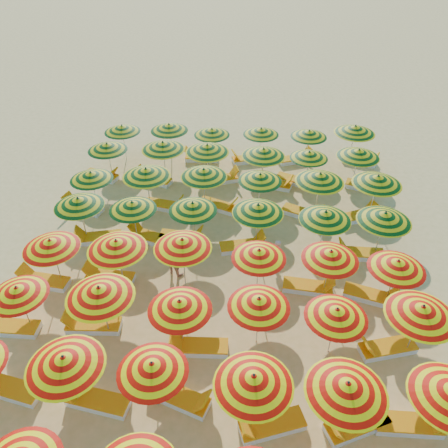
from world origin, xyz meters
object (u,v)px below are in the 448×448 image
at_px(umbrella_10, 347,388).
at_px(umbrella_25, 133,206).
at_px(umbrella_36, 107,147).
at_px(lounger_38, 360,161).
at_px(umbrella_28, 325,216).
at_px(lounger_25, 165,205).
at_px(umbrella_37, 163,146).
at_px(lounger_27, 303,213).
at_px(umbrella_45, 261,131).
at_px(lounger_13, 198,347).
at_px(lounger_8, 270,425).
at_px(lounger_23, 360,254).
at_px(umbrella_27, 258,209).
at_px(beachgoer_b, 174,256).
at_px(umbrella_17, 422,311).
at_px(lounger_33, 295,180).
at_px(umbrella_33, 260,177).
at_px(umbrella_38, 207,148).
at_px(umbrella_31, 146,172).
at_px(lounger_14, 386,348).
at_px(umbrella_42, 122,129).
at_px(umbrella_23, 397,265).
at_px(umbrella_43, 169,127).
at_px(umbrella_29, 385,217).
at_px(umbrella_22, 331,255).
at_px(umbrella_7, 64,362).
at_px(umbrella_16, 337,313).
at_px(lounger_12, 92,325).
at_px(umbrella_26, 193,206).
at_px(lounger_5, 10,388).
at_px(lounger_20, 150,237).
at_px(umbrella_35, 378,180).
at_px(lounger_21, 182,237).
at_px(lounger_34, 365,186).
at_px(umbrella_14, 180,305).
at_px(lounger_22, 243,246).
at_px(umbrella_19, 117,245).
at_px(lounger_7, 181,398).
at_px(lounger_32, 274,184).
at_px(lounger_28, 358,216).
at_px(umbrella_32, 204,173).
at_px(lounger_18, 371,296).
at_px(lounger_35, 201,157).
at_px(umbrella_18, 51,244).
at_px(lounger_24, 83,207).
at_px(lounger_30, 153,179).
at_px(umbrella_12, 17,291).
at_px(lounger_15, 44,281).
at_px(umbrella_13, 99,292).
at_px(lounger_10, 410,424).
at_px(lounger_36, 248,159).
at_px(lounger_6, 97,400).

relative_size(umbrella_10, umbrella_25, 0.89).
distance_m(umbrella_36, lounger_38, 12.64).
height_order(umbrella_28, lounger_25, umbrella_28).
distance_m(umbrella_37, lounger_27, 7.06).
relative_size(umbrella_45, lounger_13, 1.30).
distance_m(lounger_8, lounger_23, 7.82).
relative_size(umbrella_27, beachgoer_b, 1.65).
distance_m(umbrella_17, lounger_33, 10.10).
xyz_separation_m(umbrella_33, umbrella_38, (-2.43, 2.07, 0.17)).
height_order(umbrella_31, lounger_14, umbrella_31).
xyz_separation_m(umbrella_38, umbrella_42, (-4.54, 2.15, -0.19)).
bearing_deg(umbrella_23, lounger_13, -158.09).
xyz_separation_m(umbrella_37, umbrella_43, (-0.12, 2.21, -0.10)).
height_order(umbrella_29, lounger_23, umbrella_29).
distance_m(umbrella_22, umbrella_38, 8.36).
xyz_separation_m(umbrella_7, beachgoer_b, (1.74, 5.34, -1.10)).
distance_m(umbrella_16, lounger_12, 7.55).
height_order(umbrella_26, lounger_5, umbrella_26).
height_order(lounger_8, lounger_20, same).
bearing_deg(umbrella_35, lounger_21, -164.39).
xyz_separation_m(lounger_5, beachgoer_b, (3.74, 5.16, 0.61)).
bearing_deg(lounger_38, lounger_34, -73.79).
distance_m(umbrella_14, umbrella_16, 4.43).
bearing_deg(lounger_22, beachgoer_b, -162.51).
xyz_separation_m(umbrella_14, umbrella_45, (2.19, 11.79, -0.08)).
bearing_deg(umbrella_19, umbrella_16, -17.97).
distance_m(lounger_7, lounger_32, 11.54).
bearing_deg(lounger_28, umbrella_16, -129.62).
relative_size(umbrella_45, lounger_28, 1.26).
relative_size(lounger_32, lounger_38, 1.00).
bearing_deg(lounger_25, umbrella_26, -42.16).
relative_size(umbrella_16, umbrella_32, 0.89).
bearing_deg(lounger_18, umbrella_25, -178.76).
bearing_deg(umbrella_37, lounger_35, 56.46).
distance_m(umbrella_18, lounger_24, 4.76).
bearing_deg(umbrella_38, umbrella_10, -68.68).
height_order(umbrella_36, lounger_30, umbrella_36).
height_order(umbrella_12, beachgoer_b, umbrella_12).
bearing_deg(lounger_35, umbrella_7, 80.57).
distance_m(umbrella_18, lounger_15, 1.73).
distance_m(umbrella_18, lounger_38, 15.54).
height_order(umbrella_13, umbrella_17, umbrella_13).
distance_m(umbrella_31, beachgoer_b, 4.36).
height_order(umbrella_25, lounger_10, umbrella_25).
height_order(lounger_12, lounger_36, same).
relative_size(lounger_6, lounger_21, 1.01).
bearing_deg(umbrella_32, umbrella_26, -93.90).
bearing_deg(lounger_6, lounger_14, -154.62).
xyz_separation_m(lounger_23, lounger_27, (-1.97, 2.50, 0.00)).
height_order(umbrella_23, lounger_15, umbrella_23).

